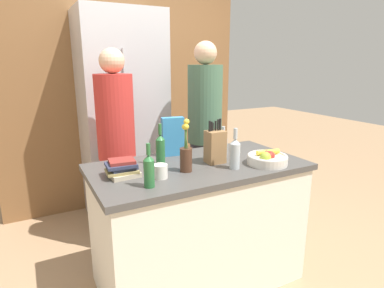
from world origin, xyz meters
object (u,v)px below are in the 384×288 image
object	(u,v)px
cereal_box	(173,137)
bottle_oil	(223,145)
bottle_vinegar	(160,149)
bottle_water	(235,153)
refrigerator	(123,118)
knife_block	(215,146)
flower_vase	(186,153)
coffee_mug	(160,171)
person_in_blue	(205,126)
fruit_bowl	(267,158)
book_stack	(122,168)
person_at_sink	(117,140)
bottle_wine	(149,170)

from	to	relation	value
cereal_box	bottle_oil	bearing A→B (deg)	-37.59
bottle_vinegar	bottle_water	xyz separation A→B (m)	(0.40, -0.30, -0.01)
refrigerator	knife_block	bearing A→B (deg)	-79.17
cereal_box	bottle_oil	world-z (taller)	cereal_box
flower_vase	cereal_box	world-z (taller)	flower_vase
bottle_oil	coffee_mug	bearing A→B (deg)	-162.22
knife_block	person_in_blue	xyz separation A→B (m)	(0.34, 0.73, -0.02)
coffee_mug	bottle_water	bearing A→B (deg)	-6.75
refrigerator	coffee_mug	xyz separation A→B (m)	(-0.20, -1.44, -0.09)
fruit_bowl	cereal_box	bearing A→B (deg)	133.71
book_stack	person_at_sink	world-z (taller)	person_at_sink
knife_block	cereal_box	size ratio (longest dim) A/B	1.06
cereal_box	bottle_vinegar	xyz separation A→B (m)	(-0.17, -0.17, -0.03)
flower_vase	coffee_mug	xyz separation A→B (m)	(-0.19, -0.04, -0.08)
refrigerator	bottle_vinegar	distance (m)	1.20
cereal_box	bottle_vinegar	world-z (taller)	cereal_box
flower_vase	bottle_wine	world-z (taller)	flower_vase
coffee_mug	refrigerator	bearing A→B (deg)	82.19
knife_block	bottle_oil	xyz separation A→B (m)	(0.11, 0.07, -0.03)
bottle_vinegar	person_in_blue	size ratio (longest dim) A/B	0.16
fruit_bowl	person_in_blue	bearing A→B (deg)	87.22
refrigerator	fruit_bowl	size ratio (longest dim) A/B	7.55
knife_block	flower_vase	world-z (taller)	flower_vase
cereal_box	book_stack	xyz separation A→B (m)	(-0.46, -0.27, -0.09)
flower_vase	person_in_blue	xyz separation A→B (m)	(0.60, 0.80, -0.02)
coffee_mug	book_stack	xyz separation A→B (m)	(-0.19, 0.14, 0.01)
refrigerator	person_at_sink	xyz separation A→B (m)	(-0.24, -0.61, -0.07)
bottle_vinegar	person_in_blue	world-z (taller)	person_in_blue
knife_block	coffee_mug	size ratio (longest dim) A/B	2.51
cereal_box	person_at_sink	size ratio (longest dim) A/B	0.17
book_stack	bottle_oil	xyz separation A→B (m)	(0.75, 0.04, 0.04)
fruit_bowl	flower_vase	size ratio (longest dim) A/B	0.80
fruit_bowl	bottle_oil	world-z (taller)	bottle_oil
fruit_bowl	bottle_water	distance (m)	0.26
refrigerator	coffee_mug	distance (m)	1.45
bottle_vinegar	bottle_water	size ratio (longest dim) A/B	1.05
flower_vase	bottle_oil	world-z (taller)	flower_vase
book_stack	bottle_oil	size ratio (longest dim) A/B	0.87
refrigerator	bottle_oil	xyz separation A→B (m)	(0.37, -1.26, -0.04)
bottle_vinegar	bottle_wine	world-z (taller)	bottle_vinegar
knife_block	bottle_water	xyz separation A→B (m)	(0.05, -0.17, -0.01)
person_in_blue	cereal_box	bearing A→B (deg)	-122.73
flower_vase	person_in_blue	bearing A→B (deg)	53.17
person_in_blue	coffee_mug	bearing A→B (deg)	-115.73
flower_vase	book_stack	world-z (taller)	flower_vase
bottle_oil	person_in_blue	distance (m)	0.69
refrigerator	bottle_wine	bearing A→B (deg)	-101.10
bottle_oil	person_in_blue	world-z (taller)	person_in_blue
bottle_vinegar	bottle_water	distance (m)	0.49
fruit_bowl	bottle_vinegar	size ratio (longest dim) A/B	0.96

